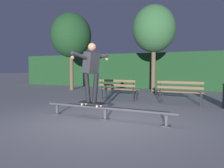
# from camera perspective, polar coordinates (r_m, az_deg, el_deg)

# --- Properties ---
(ground_plane) EXTENTS (90.00, 90.00, 0.00)m
(ground_plane) POSITION_cam_1_polar(r_m,az_deg,el_deg) (5.71, -2.90, -9.29)
(ground_plane) COLOR gray
(hedge_backdrop) EXTENTS (24.00, 1.20, 2.27)m
(hedge_backdrop) POSITION_cam_1_polar(r_m,az_deg,el_deg) (14.92, 15.86, 3.18)
(hedge_backdrop) COLOR #193D1E
(hedge_backdrop) RESTS_ON ground
(grind_rail) EXTENTS (3.67, 0.18, 0.31)m
(grind_rail) POSITION_cam_1_polar(r_m,az_deg,el_deg) (5.89, -1.62, -6.50)
(grind_rail) COLOR #47474C
(grind_rail) RESTS_ON ground
(skateboard) EXTENTS (0.80, 0.34, 0.09)m
(skateboard) POSITION_cam_1_polar(r_m,az_deg,el_deg) (6.08, -5.16, -4.79)
(skateboard) COLOR black
(skateboard) RESTS_ON grind_rail
(skateboarder) EXTENTS (0.63, 1.39, 1.56)m
(skateboarder) POSITION_cam_1_polar(r_m,az_deg,el_deg) (6.00, -5.19, 4.07)
(skateboarder) COLOR black
(skateboarder) RESTS_ON skateboard
(park_bench_leftmost) EXTENTS (1.61, 0.45, 0.88)m
(park_bench_leftmost) POSITION_cam_1_polar(r_m,az_deg,el_deg) (9.27, 1.53, -0.79)
(park_bench_leftmost) COLOR black
(park_bench_leftmost) RESTS_ON ground
(park_bench_left_center) EXTENTS (1.61, 0.45, 0.88)m
(park_bench_left_center) POSITION_cam_1_polar(r_m,az_deg,el_deg) (8.54, 16.62, -1.37)
(park_bench_left_center) COLOR black
(park_bench_left_center) RESTS_ON ground
(tree_far_left) EXTENTS (2.36, 2.36, 4.52)m
(tree_far_left) POSITION_cam_1_polar(r_m,az_deg,el_deg) (13.96, -10.14, 11.76)
(tree_far_left) COLOR brown
(tree_far_left) RESTS_ON ground
(tree_behind_benches) EXTENTS (2.21, 2.21, 4.55)m
(tree_behind_benches) POSITION_cam_1_polar(r_m,az_deg,el_deg) (12.35, 10.38, 13.27)
(tree_behind_benches) COLOR brown
(tree_behind_benches) RESTS_ON ground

